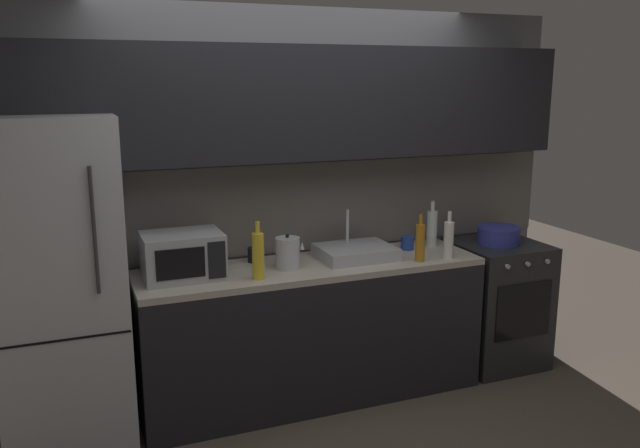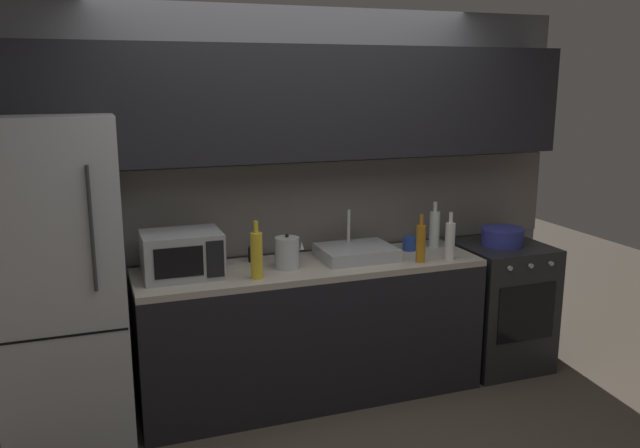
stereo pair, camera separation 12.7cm
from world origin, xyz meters
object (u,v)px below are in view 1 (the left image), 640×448
at_px(microwave, 183,255).
at_px(wine_bottle_amber, 420,242).
at_px(mug_blue, 407,243).
at_px(kettle, 288,253).
at_px(mug_dark, 254,255).
at_px(wine_bottle_white, 449,239).
at_px(wine_bottle_clear, 432,228).
at_px(oven_range, 496,303).
at_px(wine_bottle_yellow, 258,255).
at_px(cooking_pot, 499,235).
at_px(refrigerator, 60,286).

relative_size(microwave, wine_bottle_amber, 1.48).
distance_m(microwave, mug_blue, 1.55).
height_order(kettle, mug_dark, kettle).
height_order(kettle, wine_bottle_white, wine_bottle_white).
bearing_deg(microwave, mug_blue, 2.78).
height_order(kettle, wine_bottle_clear, wine_bottle_clear).
xyz_separation_m(kettle, wine_bottle_clear, (1.12, 0.15, 0.03)).
xyz_separation_m(kettle, mug_blue, (0.91, 0.12, -0.05)).
xyz_separation_m(oven_range, mug_blue, (-0.70, 0.09, 0.50)).
relative_size(oven_range, mug_blue, 9.68).
height_order(wine_bottle_clear, mug_blue, wine_bottle_clear).
relative_size(mug_dark, mug_blue, 1.03).
distance_m(wine_bottle_yellow, wine_bottle_clear, 1.38).
bearing_deg(mug_blue, oven_range, -7.72).
xyz_separation_m(oven_range, kettle, (-1.61, -0.03, 0.55)).
height_order(kettle, cooking_pot, kettle).
relative_size(wine_bottle_amber, wine_bottle_clear, 0.97).
distance_m(wine_bottle_amber, mug_blue, 0.31).
height_order(wine_bottle_white, cooking_pot, wine_bottle_white).
xyz_separation_m(wine_bottle_yellow, mug_blue, (1.14, 0.27, -0.10)).
height_order(mug_dark, mug_blue, mug_dark).
distance_m(oven_range, wine_bottle_yellow, 1.94).
bearing_deg(refrigerator, wine_bottle_clear, 2.78).
bearing_deg(cooking_pot, wine_bottle_amber, -165.64).
distance_m(wine_bottle_clear, mug_dark, 1.28).
distance_m(kettle, wine_bottle_white, 1.06).
relative_size(kettle, wine_bottle_white, 0.71).
height_order(refrigerator, microwave, refrigerator).
bearing_deg(microwave, wine_bottle_amber, -8.17).
bearing_deg(mug_blue, cooking_pot, -7.75).
height_order(wine_bottle_amber, wine_bottle_clear, wine_bottle_clear).
bearing_deg(kettle, microwave, 175.53).
distance_m(microwave, wine_bottle_amber, 1.49).
height_order(oven_range, wine_bottle_amber, wine_bottle_amber).
distance_m(oven_range, wine_bottle_clear, 0.77).
distance_m(oven_range, mug_dark, 1.84).
distance_m(wine_bottle_white, mug_dark, 1.27).
height_order(wine_bottle_clear, cooking_pot, wine_bottle_clear).
bearing_deg(wine_bottle_amber, mug_blue, 76.36).
distance_m(refrigerator, wine_bottle_white, 2.38).
xyz_separation_m(refrigerator, mug_dark, (1.16, 0.19, 0.01)).
height_order(wine_bottle_amber, mug_dark, wine_bottle_amber).
bearing_deg(wine_bottle_amber, kettle, 169.08).
relative_size(wine_bottle_amber, mug_dark, 3.25).
bearing_deg(wine_bottle_white, cooking_pot, 19.99).
bearing_deg(microwave, mug_dark, 19.35).
distance_m(wine_bottle_yellow, mug_dark, 0.38).
bearing_deg(cooking_pot, oven_range, -6.13).
height_order(wine_bottle_yellow, mug_blue, wine_bottle_yellow).
distance_m(wine_bottle_amber, wine_bottle_yellow, 1.07).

